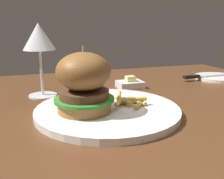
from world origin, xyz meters
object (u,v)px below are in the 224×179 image
at_px(main_plate, 108,110).
at_px(bread_plate, 217,77).
at_px(burger_sandwich, 84,82).
at_px(table_knife, 206,76).
at_px(wine_glass, 39,40).
at_px(butter_dish, 130,84).

distance_m(main_plate, bread_plate, 0.52).
xyz_separation_m(burger_sandwich, table_knife, (0.48, 0.22, -0.06)).
bearing_deg(wine_glass, bread_plate, 2.87).
bearing_deg(butter_dish, wine_glass, -177.49).
bearing_deg(bread_plate, wine_glass, -177.13).
relative_size(main_plate, butter_dish, 4.06).
distance_m(burger_sandwich, wine_glass, 0.22).
relative_size(bread_plate, butter_dish, 2.01).
bearing_deg(main_plate, butter_dish, 55.47).
height_order(main_plate, table_knife, table_knife).
relative_size(main_plate, burger_sandwich, 2.34).
height_order(wine_glass, butter_dish, wine_glass).
height_order(burger_sandwich, table_knife, burger_sandwich).
relative_size(table_knife, butter_dish, 2.84).
xyz_separation_m(wine_glass, bread_plate, (0.60, 0.03, -0.14)).
height_order(bread_plate, butter_dish, butter_dish).
distance_m(table_knife, butter_dish, 0.29).
bearing_deg(bread_plate, table_knife, -179.97).
relative_size(wine_glass, table_knife, 0.88).
bearing_deg(main_plate, wine_glass, 124.44).
height_order(main_plate, bread_plate, main_plate).
bearing_deg(table_knife, burger_sandwich, -155.21).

